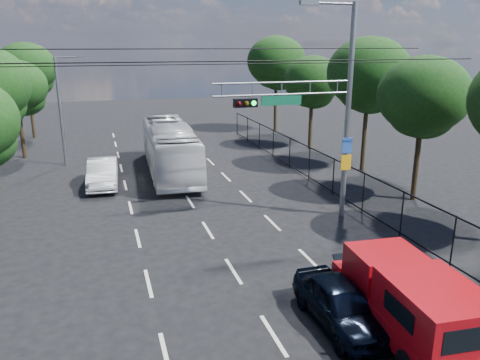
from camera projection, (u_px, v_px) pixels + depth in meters
name	position (u px, v px, depth m)	size (l,w,h in m)	color
ground	(273.00, 335.00, 13.00)	(120.00, 120.00, 0.00)	black
lane_markings	(183.00, 190.00, 25.86)	(6.12, 38.00, 0.01)	beige
signal_mast	(324.00, 105.00, 20.36)	(6.43, 0.39, 9.50)	slate
streetlight_left	(62.00, 106.00, 30.33)	(2.09, 0.22, 7.08)	slate
utility_wires	(200.00, 58.00, 19.09)	(22.00, 5.04, 0.74)	black
fence_right	(323.00, 170.00, 26.02)	(0.06, 34.03, 2.00)	black
tree_right_b	(423.00, 102.00, 23.02)	(4.50, 4.50, 7.31)	black
tree_right_c	(369.00, 79.00, 28.51)	(5.10, 5.10, 8.29)	black
tree_right_d	(312.00, 85.00, 35.07)	(4.32, 4.32, 7.02)	black
tree_right_e	(276.00, 66.00, 42.17)	(5.28, 5.28, 8.58)	black
tree_left_d	(17.00, 91.00, 32.04)	(4.20, 4.20, 6.83)	black
tree_left_e	(27.00, 72.00, 39.11)	(4.92, 4.92, 7.99)	black
red_pickup	(409.00, 300.00, 12.67)	(2.43, 5.77, 2.10)	black
navy_hatchback	(340.00, 304.00, 13.30)	(1.57, 3.89, 1.33)	black
white_bus	(170.00, 148.00, 29.13)	(2.61, 11.15, 3.11)	silver
white_van	(103.00, 173.00, 26.52)	(1.60, 4.59, 1.51)	silver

